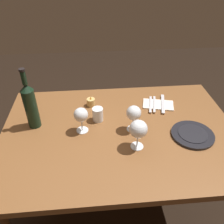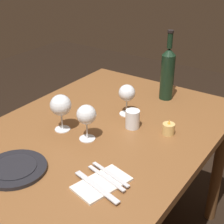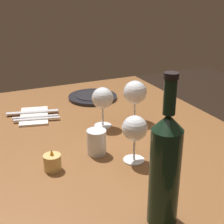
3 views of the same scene
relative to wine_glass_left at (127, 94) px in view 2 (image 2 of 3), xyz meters
The scene contains 12 objects.
dining_table 0.28m from the wine_glass_left, ahead, with size 1.30×0.90×0.74m.
wine_glass_left is the anchor object (origin of this frame).
wine_glass_right 0.28m from the wine_glass_left, ahead, with size 0.08×0.08×0.15m.
wine_glass_centre 0.32m from the wine_glass_left, 28.41° to the right, with size 0.09×0.09×0.16m.
wine_bottle 0.28m from the wine_glass_left, 165.28° to the left, with size 0.07×0.07×0.35m.
water_tumbler 0.14m from the wine_glass_left, 44.08° to the left, with size 0.06×0.06×0.08m.
votive_candle 0.26m from the wine_glass_left, 77.74° to the left, with size 0.05×0.05×0.07m.
dinner_plate 0.61m from the wine_glass_left, ahead, with size 0.23×0.23×0.02m.
folded_napkin 0.53m from the wine_glass_left, 23.17° to the left, with size 0.21×0.15×0.01m.
fork_inner 0.51m from the wine_glass_left, 24.31° to the left, with size 0.06×0.18×0.00m.
fork_outer 0.48m from the wine_glass_left, 25.55° to the left, with size 0.06×0.18×0.00m.
table_knife 0.56m from the wine_glass_left, 21.94° to the left, with size 0.07×0.21×0.00m.
Camera 2 is at (0.99, 0.76, 1.47)m, focal length 54.41 mm.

